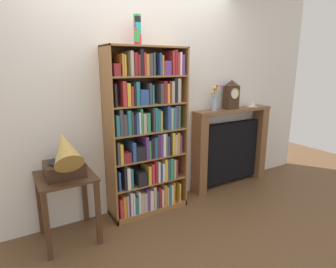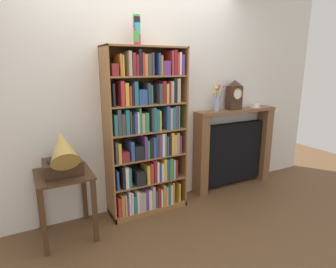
{
  "view_description": "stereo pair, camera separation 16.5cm",
  "coord_description": "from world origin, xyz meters",
  "px_view_note": "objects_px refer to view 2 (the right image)",
  "views": [
    {
      "loc": [
        -1.34,
        -2.53,
        1.64
      ],
      "look_at": [
        0.27,
        0.13,
        0.88
      ],
      "focal_mm": 29.75,
      "sensor_mm": 36.0,
      "label": 1
    },
    {
      "loc": [
        -1.19,
        -2.61,
        1.64
      ],
      "look_at": [
        0.27,
        0.13,
        0.88
      ],
      "focal_mm": 29.75,
      "sensor_mm": 36.0,
      "label": 2
    }
  ],
  "objects_px": {
    "cup_stack": "(137,30)",
    "teacup_with_saucer": "(256,106)",
    "side_table_left": "(65,189)",
    "flower_vase": "(217,100)",
    "mantel_clock": "(234,95)",
    "bookshelf": "(146,138)",
    "fireplace_mantel": "(233,149)",
    "gramophone": "(62,155)"
  },
  "relations": [
    {
      "from": "flower_vase",
      "to": "cup_stack",
      "type": "bearing_deg",
      "value": -178.93
    },
    {
      "from": "side_table_left",
      "to": "gramophone",
      "type": "xyz_separation_m",
      "value": [
        -0.0,
        -0.08,
        0.36
      ]
    },
    {
      "from": "side_table_left",
      "to": "gramophone",
      "type": "relative_size",
      "value": 1.31
    },
    {
      "from": "flower_vase",
      "to": "side_table_left",
      "type": "bearing_deg",
      "value": -175.41
    },
    {
      "from": "cup_stack",
      "to": "side_table_left",
      "type": "distance_m",
      "value": 1.72
    },
    {
      "from": "side_table_left",
      "to": "bookshelf",
      "type": "bearing_deg",
      "value": 6.05
    },
    {
      "from": "flower_vase",
      "to": "teacup_with_saucer",
      "type": "relative_size",
      "value": 2.26
    },
    {
      "from": "bookshelf",
      "to": "teacup_with_saucer",
      "type": "distance_m",
      "value": 1.7
    },
    {
      "from": "side_table_left",
      "to": "fireplace_mantel",
      "type": "height_order",
      "value": "fireplace_mantel"
    },
    {
      "from": "bookshelf",
      "to": "flower_vase",
      "type": "relative_size",
      "value": 5.52
    },
    {
      "from": "fireplace_mantel",
      "to": "mantel_clock",
      "type": "bearing_deg",
      "value": -158.59
    },
    {
      "from": "bookshelf",
      "to": "teacup_with_saucer",
      "type": "relative_size",
      "value": 12.48
    },
    {
      "from": "gramophone",
      "to": "teacup_with_saucer",
      "type": "xyz_separation_m",
      "value": [
        2.58,
        0.24,
        0.25
      ]
    },
    {
      "from": "side_table_left",
      "to": "gramophone",
      "type": "bearing_deg",
      "value": -90.0
    },
    {
      "from": "bookshelf",
      "to": "gramophone",
      "type": "bearing_deg",
      "value": -169.02
    },
    {
      "from": "cup_stack",
      "to": "bookshelf",
      "type": "bearing_deg",
      "value": -30.06
    },
    {
      "from": "fireplace_mantel",
      "to": "teacup_with_saucer",
      "type": "height_order",
      "value": "teacup_with_saucer"
    },
    {
      "from": "fireplace_mantel",
      "to": "teacup_with_saucer",
      "type": "distance_m",
      "value": 0.67
    },
    {
      "from": "fireplace_mantel",
      "to": "mantel_clock",
      "type": "relative_size",
      "value": 3.22
    },
    {
      "from": "mantel_clock",
      "to": "side_table_left",
      "type": "bearing_deg",
      "value": -175.96
    },
    {
      "from": "cup_stack",
      "to": "teacup_with_saucer",
      "type": "xyz_separation_m",
      "value": [
        1.74,
        0.02,
        -0.88
      ]
    },
    {
      "from": "mantel_clock",
      "to": "teacup_with_saucer",
      "type": "xyz_separation_m",
      "value": [
        0.4,
        0.0,
        -0.17
      ]
    },
    {
      "from": "flower_vase",
      "to": "teacup_with_saucer",
      "type": "xyz_separation_m",
      "value": [
        0.68,
        0.0,
        -0.12
      ]
    },
    {
      "from": "cup_stack",
      "to": "fireplace_mantel",
      "type": "distance_m",
      "value": 2.02
    },
    {
      "from": "cup_stack",
      "to": "side_table_left",
      "type": "xyz_separation_m",
      "value": [
        -0.84,
        -0.13,
        -1.49
      ]
    },
    {
      "from": "gramophone",
      "to": "mantel_clock",
      "type": "distance_m",
      "value": 2.24
    },
    {
      "from": "bookshelf",
      "to": "cup_stack",
      "type": "height_order",
      "value": "cup_stack"
    },
    {
      "from": "gramophone",
      "to": "teacup_with_saucer",
      "type": "relative_size",
      "value": 3.4
    },
    {
      "from": "mantel_clock",
      "to": "gramophone",
      "type": "bearing_deg",
      "value": -173.89
    },
    {
      "from": "cup_stack",
      "to": "gramophone",
      "type": "distance_m",
      "value": 1.42
    },
    {
      "from": "bookshelf",
      "to": "fireplace_mantel",
      "type": "height_order",
      "value": "bookshelf"
    },
    {
      "from": "cup_stack",
      "to": "side_table_left",
      "type": "height_order",
      "value": "cup_stack"
    },
    {
      "from": "cup_stack",
      "to": "mantel_clock",
      "type": "xyz_separation_m",
      "value": [
        1.35,
        0.02,
        -0.71
      ]
    },
    {
      "from": "bookshelf",
      "to": "flower_vase",
      "type": "xyz_separation_m",
      "value": [
        1.0,
        0.06,
        0.36
      ]
    },
    {
      "from": "mantel_clock",
      "to": "teacup_with_saucer",
      "type": "bearing_deg",
      "value": 0.37
    },
    {
      "from": "fireplace_mantel",
      "to": "teacup_with_saucer",
      "type": "xyz_separation_m",
      "value": [
        0.34,
        -0.02,
        0.58
      ]
    },
    {
      "from": "gramophone",
      "to": "teacup_with_saucer",
      "type": "distance_m",
      "value": 2.6
    },
    {
      "from": "cup_stack",
      "to": "flower_vase",
      "type": "distance_m",
      "value": 1.3
    },
    {
      "from": "mantel_clock",
      "to": "flower_vase",
      "type": "height_order",
      "value": "mantel_clock"
    },
    {
      "from": "flower_vase",
      "to": "teacup_with_saucer",
      "type": "distance_m",
      "value": 0.69
    },
    {
      "from": "fireplace_mantel",
      "to": "flower_vase",
      "type": "relative_size",
      "value": 3.68
    },
    {
      "from": "side_table_left",
      "to": "mantel_clock",
      "type": "xyz_separation_m",
      "value": [
        2.18,
        0.15,
        0.78
      ]
    }
  ]
}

